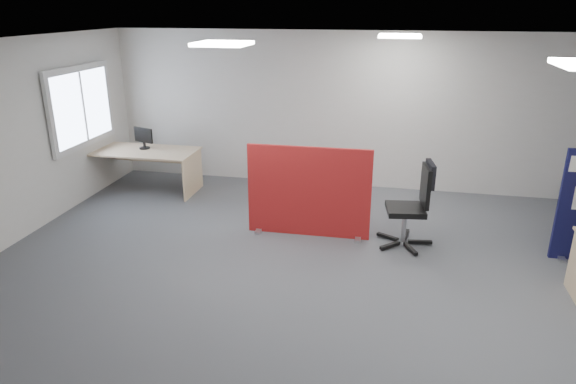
% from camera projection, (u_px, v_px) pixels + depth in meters
% --- Properties ---
extents(floor, '(9.00, 9.00, 0.00)m').
position_uv_depth(floor, '(339.00, 282.00, 6.09)').
color(floor, '#575A5F').
rests_on(floor, ground).
extents(ceiling, '(9.00, 7.00, 0.02)m').
position_uv_depth(ceiling, '(349.00, 46.00, 5.16)').
color(ceiling, white).
rests_on(ceiling, wall_back).
extents(wall_back, '(9.00, 0.02, 2.70)m').
position_uv_depth(wall_back, '(365.00, 112.00, 8.84)').
color(wall_back, silver).
rests_on(wall_back, floor).
extents(window, '(0.06, 1.70, 1.30)m').
position_uv_depth(window, '(82.00, 107.00, 8.25)').
color(window, white).
rests_on(window, wall_left).
extents(ceiling_lights, '(4.10, 4.10, 0.04)m').
position_uv_depth(ceiling_lights, '(384.00, 45.00, 5.72)').
color(ceiling_lights, white).
rests_on(ceiling_lights, ceiling).
extents(red_divider, '(1.73, 0.30, 1.30)m').
position_uv_depth(red_divider, '(309.00, 193.00, 7.12)').
color(red_divider, '#AC1620').
rests_on(red_divider, floor).
extents(second_desk, '(1.78, 0.89, 0.73)m').
position_uv_depth(second_desk, '(146.00, 159.00, 8.94)').
color(second_desk, beige).
rests_on(second_desk, floor).
extents(monitor_second, '(0.39, 0.18, 0.37)m').
position_uv_depth(monitor_second, '(144.00, 137.00, 8.88)').
color(monitor_second, black).
rests_on(monitor_second, second_desk).
extents(office_chair, '(0.76, 0.76, 1.16)m').
position_uv_depth(office_chair, '(415.00, 200.00, 6.81)').
color(office_chair, black).
rests_on(office_chair, floor).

